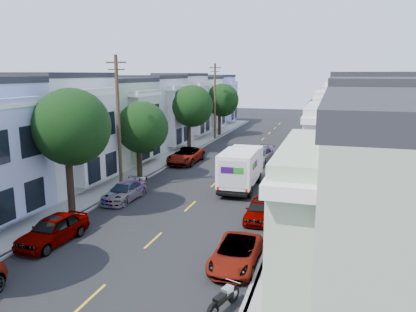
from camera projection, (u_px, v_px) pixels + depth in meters
ground at (190, 206)px, 27.39m from camera, size 160.00×160.00×0.00m
road_slab at (239, 161)px, 41.45m from camera, size 12.00×70.00×0.02m
curb_left at (183, 157)px, 43.17m from camera, size 0.30×70.00×0.15m
curb_right at (299, 164)px, 39.72m from camera, size 0.30×70.00×0.15m
sidewalk_left at (172, 156)px, 43.54m from camera, size 2.60×70.00×0.15m
sidewalk_right at (313, 165)px, 39.35m from camera, size 2.60×70.00×0.15m
centerline at (239, 161)px, 41.46m from camera, size 0.12×70.00×0.01m
townhouse_row_left at (140, 155)px, 44.64m from camera, size 5.00×70.00×8.50m
townhouse_row_right at (354, 169)px, 38.28m from camera, size 5.00×70.00×8.50m
tree_b at (71, 127)px, 24.50m from camera, size 4.70×4.70×7.99m
tree_c at (141, 128)px, 33.71m from camera, size 4.32×4.32×6.57m
tree_d at (191, 106)px, 45.38m from camera, size 4.70×4.70×7.60m
tree_e at (222, 100)px, 57.69m from camera, size 4.70×4.70×7.48m
tree_far_r at (317, 110)px, 53.39m from camera, size 3.10×3.10×5.68m
utility_pole_near at (119, 124)px, 30.04m from camera, size 1.60×0.26×10.00m
utility_pole_far at (215, 101)px, 54.42m from camera, size 1.60×0.26×10.00m
fedex_truck at (241, 167)px, 31.26m from camera, size 2.49×6.47×3.11m
lead_sedan at (259, 156)px, 40.34m from camera, size 2.66×5.26×1.52m
parked_left_b at (53, 230)px, 21.29m from camera, size 2.07×4.69×1.49m
parked_left_c at (124, 192)px, 28.56m from camera, size 1.88×4.25×1.26m
parked_left_d at (186, 156)px, 40.42m from camera, size 2.56×5.52×1.53m
parked_right_a at (236, 254)px, 18.78m from camera, size 2.10×4.42×1.22m
parked_right_b at (259, 210)px, 24.68m from camera, size 1.56×3.99×1.29m
parked_right_c at (291, 151)px, 42.77m from camera, size 1.92×4.73×1.52m
parked_right_d at (299, 137)px, 52.46m from camera, size 2.83×5.39×1.45m
motorcycle at (224, 299)px, 15.26m from camera, size 0.30×2.15×0.85m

